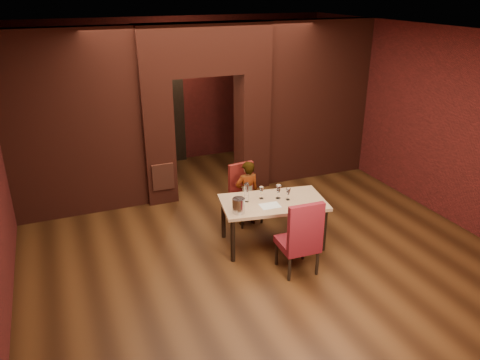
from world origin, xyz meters
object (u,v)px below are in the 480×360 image
object	(u,v)px
chair_near	(298,235)
wine_glass_a	(261,193)
wine_glass_c	(288,194)
water_bottle	(247,192)
chair_far	(246,195)
dining_table	(273,222)
person_seated	(247,193)
wine_bucket	(239,206)
wine_glass_b	(278,192)
potted_plant	(276,203)

from	to	relation	value
chair_near	wine_glass_a	size ratio (longest dim) A/B	5.82
wine_glass_c	water_bottle	xyz separation A→B (m)	(-0.62, 0.19, 0.06)
chair_near	chair_far	bearing A→B (deg)	-84.65
dining_table	person_seated	distance (m)	0.80
chair_far	wine_bucket	bearing A→B (deg)	-126.07
wine_glass_a	chair_far	bearing A→B (deg)	85.95
wine_glass_a	wine_bucket	distance (m)	0.60
wine_glass_b	water_bottle	size ratio (longest dim) A/B	0.71
water_bottle	potted_plant	size ratio (longest dim) A/B	0.77
person_seated	potted_plant	xyz separation A→B (m)	(0.64, 0.18, -0.37)
dining_table	wine_glass_b	bearing A→B (deg)	37.65
wine_glass_a	wine_glass_b	distance (m)	0.26
wine_bucket	wine_glass_c	bearing A→B (deg)	7.95
wine_glass_b	dining_table	bearing A→B (deg)	-151.95
chair_far	dining_table	bearing A→B (deg)	-91.77
chair_far	water_bottle	bearing A→B (deg)	-120.34
potted_plant	wine_glass_a	bearing A→B (deg)	-129.71
wine_glass_a	wine_bucket	size ratio (longest dim) A/B	0.86
wine_bucket	potted_plant	size ratio (longest dim) A/B	0.56
water_bottle	wine_glass_a	bearing A→B (deg)	2.27
wine_glass_a	wine_glass_b	bearing A→B (deg)	-20.67
dining_table	chair_near	size ratio (longest dim) A/B	1.40
person_seated	wine_glass_a	xyz separation A→B (m)	(-0.02, -0.61, 0.27)
chair_near	wine_glass_b	xyz separation A→B (m)	(0.12, 0.86, 0.29)
person_seated	wine_glass_b	world-z (taller)	person_seated
dining_table	person_seated	bearing A→B (deg)	107.77
water_bottle	dining_table	bearing A→B (deg)	-20.61
chair_far	wine_glass_b	size ratio (longest dim) A/B	4.59
wine_glass_a	potted_plant	xyz separation A→B (m)	(0.66, 0.79, -0.64)
dining_table	wine_bucket	bearing A→B (deg)	-156.11
wine_glass_a	wine_glass_c	size ratio (longest dim) A/B	1.03
wine_glass_b	wine_bucket	size ratio (longest dim) A/B	0.97
chair_far	potted_plant	distance (m)	0.69
person_seated	wine_glass_b	distance (m)	0.79
chair_near	water_bottle	world-z (taller)	chair_near
wine_glass_c	potted_plant	distance (m)	1.21
dining_table	wine_bucket	size ratio (longest dim) A/B	6.99
chair_far	chair_near	distance (m)	1.65
person_seated	wine_bucket	world-z (taller)	person_seated
dining_table	water_bottle	size ratio (longest dim) A/B	5.09
wine_glass_c	wine_bucket	distance (m)	0.88
chair_near	wine_glass_c	bearing A→B (deg)	-104.59
chair_far	wine_glass_c	xyz separation A→B (m)	(0.31, -0.89, 0.33)
chair_far	wine_bucket	distance (m)	1.21
person_seated	wine_glass_a	distance (m)	0.67
chair_near	wine_glass_a	distance (m)	1.00
dining_table	wine_glass_c	distance (m)	0.52
wine_glass_c	person_seated	bearing A→B (deg)	112.97
chair_near	wine_glass_c	xyz separation A→B (m)	(0.23, 0.75, 0.27)
dining_table	water_bottle	distance (m)	0.67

